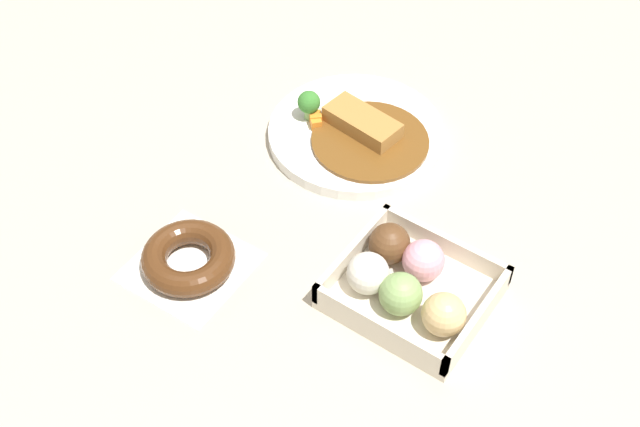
# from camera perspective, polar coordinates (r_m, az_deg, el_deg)

# --- Properties ---
(ground_plane) EXTENTS (1.60, 1.60, 0.00)m
(ground_plane) POSITION_cam_1_polar(r_m,az_deg,el_deg) (1.12, 1.68, 0.67)
(ground_plane) COLOR #B2A893
(curry_plate) EXTENTS (0.26, 0.26, 0.06)m
(curry_plate) POSITION_cam_1_polar(r_m,az_deg,el_deg) (1.21, 2.55, 5.69)
(curry_plate) COLOR white
(curry_plate) RESTS_ON ground_plane
(donut_box) EXTENTS (0.18, 0.17, 0.07)m
(donut_box) POSITION_cam_1_polar(r_m,az_deg,el_deg) (1.01, 6.14, -4.82)
(donut_box) COLOR beige
(donut_box) RESTS_ON ground_plane
(chocolate_ring_donut) EXTENTS (0.15, 0.15, 0.03)m
(chocolate_ring_donut) POSITION_cam_1_polar(r_m,az_deg,el_deg) (1.05, -9.14, -3.09)
(chocolate_ring_donut) COLOR white
(chocolate_ring_donut) RESTS_ON ground_plane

